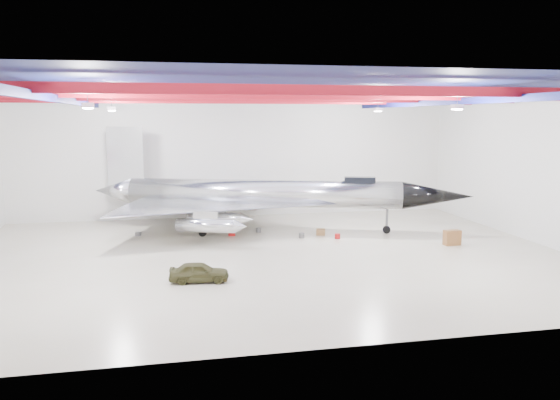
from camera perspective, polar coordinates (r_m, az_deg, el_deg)
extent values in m
plane|color=#B8AC92|center=(36.45, -1.47, -5.82)|extent=(40.00, 40.00, 0.00)
plane|color=silver|center=(50.26, -4.52, 4.52)|extent=(40.00, 0.00, 40.00)
plane|color=silver|center=(43.65, 25.35, 3.08)|extent=(0.00, 30.00, 30.00)
plane|color=#0A0F38|center=(35.34, -1.54, 11.72)|extent=(40.00, 40.00, 0.00)
cube|color=maroon|center=(26.50, 1.93, 11.42)|extent=(39.50, 0.25, 0.50)
cube|color=maroon|center=(32.36, -0.60, 10.93)|extent=(39.50, 0.25, 0.50)
cube|color=maroon|center=(38.27, -2.34, 10.58)|extent=(39.50, 0.25, 0.50)
cube|color=maroon|center=(44.20, -3.61, 10.32)|extent=(39.50, 0.25, 0.50)
cube|color=#0E1255|center=(35.24, -21.42, 9.67)|extent=(0.25, 29.50, 0.40)
cube|color=#0E1255|center=(39.22, 16.26, 9.76)|extent=(0.25, 29.50, 0.40)
cube|color=silver|center=(29.00, -19.44, 9.32)|extent=(0.55, 0.55, 0.25)
cube|color=silver|center=(32.99, 18.01, 9.26)|extent=(0.55, 0.55, 0.25)
cube|color=silver|center=(40.93, -17.18, 9.11)|extent=(0.55, 0.55, 0.25)
cube|color=silver|center=(43.84, 10.20, 9.30)|extent=(0.55, 0.55, 0.25)
cylinder|color=silver|center=(43.79, -1.72, 0.71)|extent=(21.40, 8.86, 2.18)
cone|color=black|center=(43.97, 16.14, 0.40)|extent=(5.86, 3.77, 2.18)
cone|color=silver|center=(47.24, -16.95, 0.92)|extent=(3.79, 3.09, 2.18)
cube|color=silver|center=(46.54, -15.87, 4.36)|extent=(2.94, 1.08, 4.91)
cube|color=black|center=(43.22, 8.34, 2.04)|extent=(2.55, 1.58, 0.55)
cylinder|color=silver|center=(38.88, -7.77, -2.67)|extent=(4.24, 2.22, 0.98)
cylinder|color=silver|center=(41.48, -6.84, -1.94)|extent=(4.24, 2.22, 0.98)
cylinder|color=silver|center=(47.77, -5.03, -0.50)|extent=(4.24, 2.22, 0.98)
cylinder|color=silver|center=(50.41, -4.41, -0.01)|extent=(4.24, 2.22, 0.98)
cylinder|color=#59595B|center=(43.83, 11.10, -2.19)|extent=(0.20, 0.20, 1.96)
cylinder|color=black|center=(43.96, 11.07, -3.06)|extent=(0.65, 0.42, 0.61)
cylinder|color=#59595B|center=(42.36, -8.09, -2.49)|extent=(0.20, 0.20, 1.96)
cylinder|color=black|center=(42.50, -8.07, -3.38)|extent=(0.65, 0.42, 0.61)
cylinder|color=#59595B|center=(47.56, -6.44, -1.23)|extent=(0.20, 0.20, 1.96)
cylinder|color=black|center=(47.69, -6.43, -2.03)|extent=(0.65, 0.42, 0.61)
imported|color=#3D3C1E|center=(31.01, -8.45, -7.45)|extent=(3.43, 1.68, 1.13)
cube|color=brown|center=(41.14, 17.54, -3.77)|extent=(1.21, 0.65, 1.09)
cube|color=#A61010|center=(42.53, -5.05, -3.49)|extent=(0.57, 0.49, 0.36)
cylinder|color=#59595B|center=(41.64, 2.28, -3.71)|extent=(0.50, 0.50, 0.38)
cube|color=olive|center=(42.72, 4.27, -3.35)|extent=(0.82, 0.73, 0.48)
cube|color=#59595B|center=(43.74, -14.60, -3.45)|extent=(0.47, 0.40, 0.29)
cylinder|color=#A61010|center=(41.57, 6.03, -3.78)|extent=(0.55, 0.55, 0.38)
cylinder|color=#59595B|center=(43.64, -2.25, -3.15)|extent=(0.50, 0.50, 0.36)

